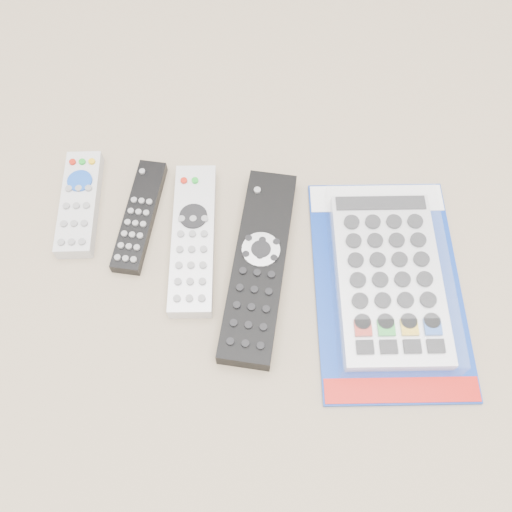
# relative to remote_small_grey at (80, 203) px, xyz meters

# --- Properties ---
(remote_small_grey) EXTENTS (0.07, 0.16, 0.02)m
(remote_small_grey) POSITION_rel_remote_small_grey_xyz_m (0.00, 0.00, 0.00)
(remote_small_grey) COLOR #B6B6B8
(remote_small_grey) RESTS_ON ground
(remote_slim_black) EXTENTS (0.04, 0.16, 0.02)m
(remote_slim_black) POSITION_rel_remote_small_grey_xyz_m (0.08, -0.01, -0.00)
(remote_slim_black) COLOR black
(remote_slim_black) RESTS_ON ground
(remote_silver_dvd) EXTENTS (0.09, 0.21, 0.02)m
(remote_silver_dvd) POSITION_rel_remote_small_grey_xyz_m (0.16, -0.03, 0.00)
(remote_silver_dvd) COLOR silver
(remote_silver_dvd) RESTS_ON ground
(remote_large_black) EXTENTS (0.06, 0.26, 0.03)m
(remote_large_black) POSITION_rel_remote_small_grey_xyz_m (0.25, -0.05, 0.00)
(remote_large_black) COLOR black
(remote_large_black) RESTS_ON ground
(jumbo_remote_packaged) EXTENTS (0.22, 0.32, 0.04)m
(jumbo_remote_packaged) POSITION_rel_remote_small_grey_xyz_m (0.40, -0.05, 0.01)
(jumbo_remote_packaged) COLOR navy
(jumbo_remote_packaged) RESTS_ON ground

